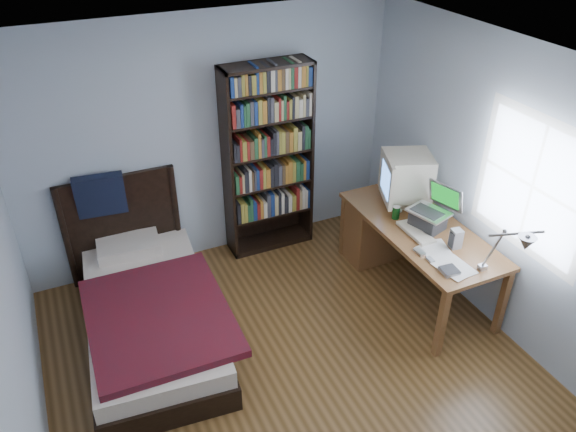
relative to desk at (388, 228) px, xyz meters
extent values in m
plane|color=#553919|center=(-1.50, -1.10, -0.42)|extent=(4.20, 4.20, 0.00)
plane|color=white|center=(-1.50, -1.10, 2.08)|extent=(4.20, 4.20, 0.00)
cube|color=#B0C1CF|center=(-1.50, 1.00, 0.83)|extent=(3.80, 0.04, 2.50)
cube|color=#B0C1CF|center=(-3.40, -1.10, 0.83)|extent=(0.04, 4.20, 2.50)
cube|color=#B0C1CF|center=(0.40, -1.10, 0.83)|extent=(0.04, 4.20, 2.50)
cube|color=white|center=(0.38, -1.25, 1.03)|extent=(0.01, 1.14, 1.14)
cube|color=white|center=(0.38, -1.25, 1.03)|extent=(0.01, 1.00, 1.00)
cube|color=brown|center=(0.00, -0.48, 0.29)|extent=(0.75, 1.73, 0.04)
cube|color=brown|center=(-0.32, -1.30, -0.08)|extent=(0.06, 0.06, 0.69)
cube|color=brown|center=(0.32, -1.30, -0.08)|extent=(0.06, 0.06, 0.69)
cube|color=brown|center=(-0.32, 0.33, -0.08)|extent=(0.06, 0.06, 0.69)
cube|color=brown|center=(0.32, 0.33, -0.08)|extent=(0.06, 0.06, 0.69)
cube|color=brown|center=(0.00, 0.16, -0.08)|extent=(0.69, 0.40, 0.68)
cube|color=beige|center=(0.06, -0.06, 0.33)|extent=(0.35, 0.33, 0.03)
cylinder|color=beige|center=(0.06, -0.06, 0.38)|extent=(0.11, 0.11, 0.07)
cube|color=beige|center=(0.10, -0.06, 0.62)|extent=(0.56, 0.55, 0.42)
cube|color=beige|center=(-0.12, -0.06, 0.62)|extent=(0.19, 0.42, 0.44)
cube|color=#4586F9|center=(-0.14, -0.06, 0.62)|extent=(0.13, 0.31, 0.29)
cube|color=#2D2D30|center=(0.04, -0.52, 0.39)|extent=(0.30, 0.33, 0.16)
cube|color=silver|center=(0.04, -0.52, 0.48)|extent=(0.35, 0.41, 0.02)
cube|color=#2D2D30|center=(0.02, -0.52, 0.49)|extent=(0.24, 0.31, 0.00)
cube|color=silver|center=(0.20, -0.52, 0.61)|extent=(0.18, 0.35, 0.25)
cube|color=#0CBF26|center=(0.19, -0.52, 0.61)|extent=(0.14, 0.29, 0.19)
cube|color=#99999E|center=(0.07, -1.23, 0.33)|extent=(0.07, 0.05, 0.04)
cylinder|color=#99999E|center=(0.07, -1.29, 0.56)|extent=(0.02, 0.15, 0.42)
cylinder|color=#99999E|center=(0.00, -1.53, 0.86)|extent=(0.18, 0.35, 0.21)
cone|color=#99999E|center=(-0.08, -1.69, 0.91)|extent=(0.13, 0.13, 0.11)
cube|color=beige|center=(-0.11, -0.56, 0.32)|extent=(0.16, 0.41, 0.04)
cube|color=#98989A|center=(0.07, -0.88, 0.40)|extent=(0.10, 0.10, 0.18)
cylinder|color=#073513|center=(-0.13, -0.27, 0.37)|extent=(0.07, 0.07, 0.12)
ellipsoid|color=silver|center=(-0.03, -0.17, 0.33)|extent=(0.06, 0.10, 0.03)
cube|color=silver|center=(-0.26, -0.82, 0.32)|extent=(0.06, 0.11, 0.02)
cube|color=#98989A|center=(-0.24, -0.95, 0.32)|extent=(0.05, 0.08, 0.02)
cube|color=#98989A|center=(-0.20, -1.15, 0.32)|extent=(0.15, 0.15, 0.03)
cube|color=black|center=(-1.39, 0.84, 0.58)|extent=(0.03, 0.30, 2.00)
cube|color=black|center=(-0.52, 0.84, 0.58)|extent=(0.03, 0.30, 2.00)
cube|color=black|center=(-0.96, 0.84, 1.57)|extent=(0.90, 0.30, 0.03)
cube|color=black|center=(-0.96, 0.84, -0.39)|extent=(0.90, 0.30, 0.06)
cube|color=black|center=(-0.96, 0.98, 0.58)|extent=(0.90, 0.02, 2.00)
cube|color=olive|center=(-0.96, 0.82, 0.61)|extent=(0.82, 0.22, 1.80)
cube|color=black|center=(-2.46, -0.05, -0.31)|extent=(1.25, 2.21, 0.22)
cube|color=silver|center=(-2.46, -0.05, -0.12)|extent=(1.21, 2.15, 0.16)
cube|color=maroon|center=(-2.43, -0.32, -0.01)|extent=(1.15, 1.40, 0.07)
cube|color=silver|center=(-2.46, 0.76, 0.01)|extent=(0.61, 0.42, 0.12)
cube|color=black|center=(-2.46, 0.96, 0.13)|extent=(1.12, 0.05, 1.10)
cylinder|color=black|center=(-2.99, 0.94, 0.13)|extent=(0.06, 0.06, 1.10)
cylinder|color=black|center=(-1.93, 0.94, 0.13)|extent=(0.06, 0.06, 1.10)
cube|color=black|center=(-2.61, 0.93, 0.53)|extent=(0.46, 0.20, 0.43)
camera|label=1|loc=(-2.91, -3.90, 3.12)|focal=35.00mm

